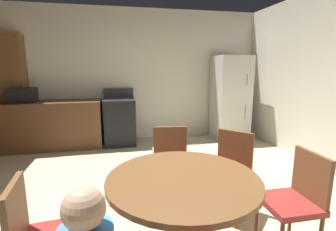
{
  "coord_description": "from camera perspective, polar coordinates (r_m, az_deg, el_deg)",
  "views": [
    {
      "loc": [
        -0.41,
        -2.26,
        1.54
      ],
      "look_at": [
        0.21,
        0.68,
        0.94
      ],
      "focal_mm": 26.41,
      "sensor_mm": 36.0,
      "label": 1
    }
  ],
  "objects": [
    {
      "name": "wall_back",
      "position": [
        5.33,
        -7.61,
        9.11
      ],
      "size": [
        5.57,
        0.12,
        2.7
      ],
      "primitive_type": "cube",
      "color": "silver",
      "rests_on": "ground"
    },
    {
      "name": "chair_east",
      "position": [
        2.35,
        27.56,
        -16.31
      ],
      "size": [
        0.41,
        0.41,
        0.87
      ],
      "rotation": [
        0.0,
        0.0,
        3.13
      ],
      "color": "brown",
      "rests_on": "ground"
    },
    {
      "name": "chair_north",
      "position": [
        2.8,
        0.69,
        -10.53
      ],
      "size": [
        0.45,
        0.45,
        0.87
      ],
      "rotation": [
        0.0,
        0.0,
        4.58
      ],
      "color": "brown",
      "rests_on": "ground"
    },
    {
      "name": "ground_plane",
      "position": [
        2.76,
        -1.49,
        -22.63
      ],
      "size": [
        14.0,
        14.0,
        0.0
      ],
      "primitive_type": "plane",
      "color": "beige"
    },
    {
      "name": "oven_range",
      "position": [
        5.03,
        -11.06,
        -1.28
      ],
      "size": [
        0.6,
        0.6,
        1.1
      ],
      "color": "black",
      "rests_on": "ground"
    },
    {
      "name": "microwave",
      "position": [
        5.21,
        -30.53,
        4.08
      ],
      "size": [
        0.44,
        0.32,
        0.26
      ],
      "primitive_type": "cube",
      "color": "black",
      "rests_on": "kitchen_counter"
    },
    {
      "name": "chair_northeast",
      "position": [
        2.72,
        14.22,
        -11.53
      ],
      "size": [
        0.57,
        0.57,
        0.87
      ],
      "rotation": [
        0.0,
        0.0,
        3.89
      ],
      "color": "brown",
      "rests_on": "ground"
    },
    {
      "name": "refrigerator",
      "position": [
        5.45,
        14.18,
        3.96
      ],
      "size": [
        0.68,
        0.68,
        1.76
      ],
      "color": "silver",
      "rests_on": "ground"
    },
    {
      "name": "dining_table",
      "position": [
        1.9,
        3.46,
        -18.51
      ],
      "size": [
        1.1,
        1.1,
        0.76
      ],
      "color": "brown",
      "rests_on": "ground"
    },
    {
      "name": "pantry_column",
      "position": [
        5.44,
        -31.94,
        4.39
      ],
      "size": [
        0.44,
        0.36,
        2.1
      ],
      "primitive_type": "cube",
      "color": "brown",
      "rests_on": "ground"
    },
    {
      "name": "kitchen_counter",
      "position": [
        5.17,
        -24.93,
        -1.99
      ],
      "size": [
        1.78,
        0.6,
        0.9
      ],
      "primitive_type": "cube",
      "color": "brown",
      "rests_on": "ground"
    }
  ]
}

